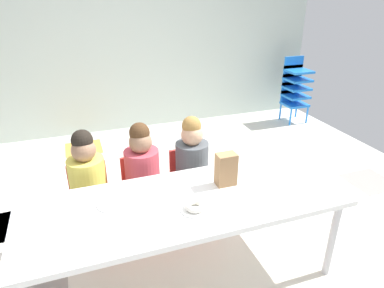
{
  "coord_description": "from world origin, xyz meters",
  "views": [
    {
      "loc": [
        -0.47,
        -2.22,
        1.81
      ],
      "look_at": [
        0.22,
        -0.3,
        0.87
      ],
      "focal_mm": 31.98,
      "sensor_mm": 36.0,
      "label": 1
    }
  ],
  "objects": [
    {
      "name": "back_wall",
      "position": [
        0.0,
        2.33,
        1.37
      ],
      "size": [
        5.82,
        0.1,
        2.73
      ],
      "primitive_type": "cube",
      "color": "#B2C1B7",
      "rests_on": "ground_plane"
    },
    {
      "name": "paper_plate_center_table",
      "position": [
        -0.34,
        -0.45,
        0.62
      ],
      "size": [
        0.18,
        0.18,
        0.01
      ],
      "primitive_type": "cylinder",
      "color": "white",
      "rests_on": "craft_table"
    },
    {
      "name": "seated_child_middle_seat",
      "position": [
        -0.06,
        0.04,
        0.55
      ],
      "size": [
        0.33,
        0.33,
        0.92
      ],
      "color": "red",
      "rests_on": "ground_plane"
    },
    {
      "name": "seated_child_far_right",
      "position": [
        0.34,
        0.04,
        0.55
      ],
      "size": [
        0.32,
        0.31,
        0.92
      ],
      "color": "red",
      "rests_on": "ground_plane"
    },
    {
      "name": "ground_plane",
      "position": [
        -0.0,
        -0.0,
        -0.01
      ],
      "size": [
        5.82,
        4.65,
        0.02
      ],
      "color": "silver"
    },
    {
      "name": "donut_powdered_on_plate",
      "position": [
        0.11,
        -0.66,
        0.64
      ],
      "size": [
        0.12,
        0.12,
        0.04
      ],
      "primitive_type": "torus",
      "color": "white",
      "rests_on": "craft_table"
    },
    {
      "name": "seated_child_near_camera",
      "position": [
        -0.46,
        0.04,
        0.55
      ],
      "size": [
        0.32,
        0.31,
        0.92
      ],
      "color": "red",
      "rests_on": "ground_plane"
    },
    {
      "name": "paper_plate_near_edge",
      "position": [
        0.11,
        -0.66,
        0.62
      ],
      "size": [
        0.18,
        0.18,
        0.01
      ],
      "primitive_type": "cylinder",
      "color": "white",
      "rests_on": "craft_table"
    },
    {
      "name": "paper_bag_brown",
      "position": [
        0.4,
        -0.46,
        0.73
      ],
      "size": [
        0.13,
        0.09,
        0.22
      ],
      "primitive_type": "cube",
      "color": "#9E754C",
      "rests_on": "craft_table"
    },
    {
      "name": "craft_table",
      "position": [
        0.09,
        -0.55,
        0.57
      ],
      "size": [
        1.99,
        0.72,
        0.62
      ],
      "color": "white",
      "rests_on": "ground_plane"
    },
    {
      "name": "kid_chair_blue_stack",
      "position": [
        2.52,
        1.78,
        0.52
      ],
      "size": [
        0.32,
        0.3,
        0.92
      ],
      "color": "blue",
      "rests_on": "ground_plane"
    }
  ]
}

